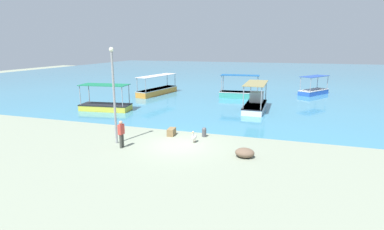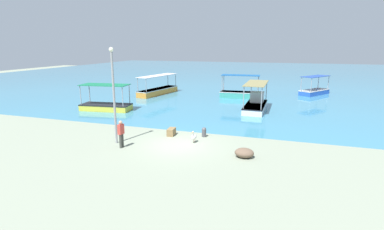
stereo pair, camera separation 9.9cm
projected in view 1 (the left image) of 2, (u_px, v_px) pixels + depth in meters
ground at (178, 145)px, 18.71m from camera, size 120.00×120.00×0.00m
harbor_water at (257, 75)px, 63.22m from camera, size 110.00×90.00×0.00m
fishing_boat_outer at (157, 90)px, 37.77m from camera, size 2.86×7.09×2.40m
fishing_boat_near_right at (255, 103)px, 28.76m from camera, size 1.91×5.57×2.63m
fishing_boat_near_left at (106, 105)px, 28.55m from camera, size 4.93×2.47×2.47m
fishing_boat_far_left at (239, 93)px, 35.39m from camera, size 4.75×1.94×2.68m
fishing_boat_far_right at (313, 91)px, 37.71m from camera, size 3.88×4.69×2.32m
pelican at (194, 137)px, 19.13m from camera, size 0.35×0.81×0.80m
lamp_post at (114, 91)px, 18.35m from camera, size 0.28×0.28×5.98m
mooring_bollard at (204, 132)px, 20.34m from camera, size 0.31×0.31×0.66m
fisherman_standing at (121, 133)px, 18.05m from camera, size 0.26×0.42×1.69m
net_pile at (245, 153)px, 16.64m from camera, size 1.07×0.91×0.52m
cargo_crate at (171, 132)px, 20.69m from camera, size 0.52×0.87×0.49m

